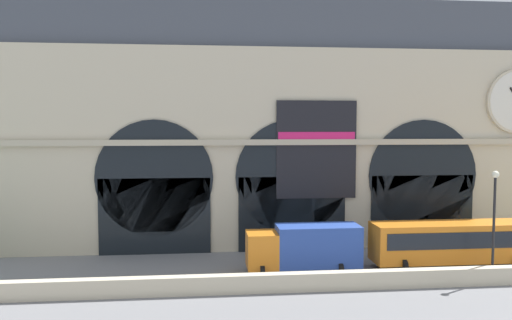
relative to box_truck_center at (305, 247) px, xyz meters
name	(u,v)px	position (x,y,z in m)	size (l,w,h in m)	color
ground_plane	(304,268)	(0.15, 0.80, -1.70)	(200.00, 200.00, 0.00)	slate
quay_parapet_wall	(320,281)	(0.15, -3.73, -1.16)	(90.00, 0.70, 1.07)	beige
station_building	(287,128)	(0.19, 8.31, 7.81)	(43.94, 5.42, 19.59)	beige
box_truck_center	(305,247)	(0.00, 0.00, 0.00)	(7.50, 2.91, 3.12)	orange
bus_mideast	(452,242)	(10.22, -0.01, 0.08)	(11.00, 3.25, 3.10)	orange
street_lamp_quayside	(494,211)	(11.40, -2.93, 2.71)	(0.44, 0.44, 6.90)	black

